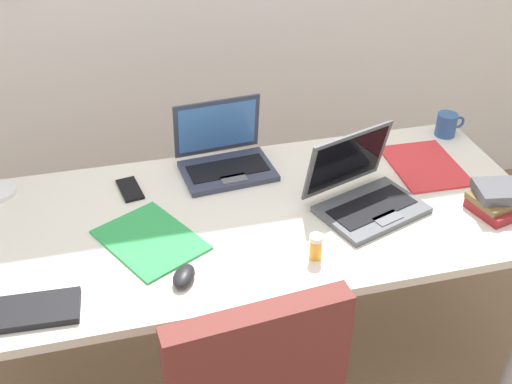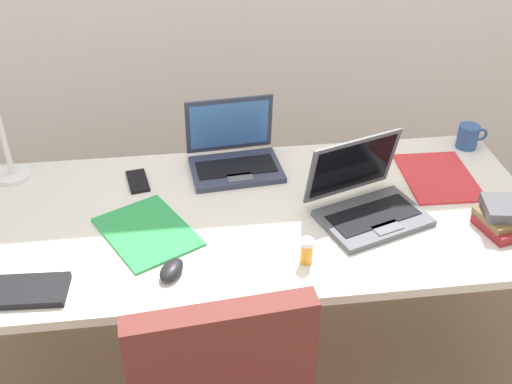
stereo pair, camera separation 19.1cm
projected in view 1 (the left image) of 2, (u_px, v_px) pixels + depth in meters
The scene contains 12 objects.
ground_plane at pixel (256, 369), 2.38m from camera, with size 12.00×12.00×0.00m, color #7A6047.
desk at pixel (256, 227), 1.99m from camera, with size 1.80×0.80×0.74m.
laptop_front_left at pixel (224, 157), 2.15m from camera, with size 0.33×0.27×0.23m.
laptop_front_right at pixel (364, 194), 1.97m from camera, with size 0.39×0.36×0.23m.
external_keyboard at pixel (14, 313), 1.59m from camera, with size 0.33×0.12×0.02m, color black.
computer_mouse at pixel (184, 276), 1.69m from camera, with size 0.06×0.10×0.03m, color black.
cell_phone at pixel (130, 189), 2.06m from camera, with size 0.06×0.14×0.01m, color black.
pill_bottle at pixel (316, 247), 1.76m from camera, with size 0.04×0.04×0.08m.
book_stack at pixel (502, 199), 1.96m from camera, with size 0.22×0.19×0.09m.
paper_folder_front_right at pixel (150, 240), 1.84m from camera, with size 0.23×0.31×0.01m, color green.
paper_folder_mid_desk at pixel (425, 166), 2.19m from camera, with size 0.23×0.31×0.01m, color red.
coffee_mug at pixel (447, 125), 2.35m from camera, with size 0.11×0.08×0.09m.
Camera 1 is at (-0.39, -1.54, 1.90)m, focal length 43.70 mm.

